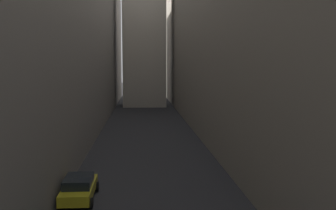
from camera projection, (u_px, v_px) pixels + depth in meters
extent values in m
plane|color=#232326|center=(148.00, 135.00, 43.98)|extent=(264.00, 264.00, 0.00)
cube|color=slate|center=(32.00, 30.00, 43.84)|extent=(14.88, 108.00, 23.56)
cube|color=gray|center=(248.00, 27.00, 45.56)|extent=(12.87, 108.00, 24.48)
cube|color=#9E9384|center=(144.00, 4.00, 73.80)|extent=(8.05, 8.05, 38.79)
cube|color=#A59919|center=(79.00, 190.00, 22.63)|extent=(1.69, 4.34, 0.61)
cube|color=black|center=(78.00, 181.00, 22.41)|extent=(1.56, 2.30, 0.50)
cylinder|color=black|center=(69.00, 187.00, 24.06)|extent=(0.22, 0.61, 0.61)
cylinder|color=black|center=(97.00, 186.00, 24.18)|extent=(0.22, 0.61, 0.61)
cylinder|color=black|center=(59.00, 204.00, 21.13)|extent=(0.22, 0.61, 0.61)
cylinder|color=black|center=(91.00, 203.00, 21.25)|extent=(0.22, 0.61, 0.61)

